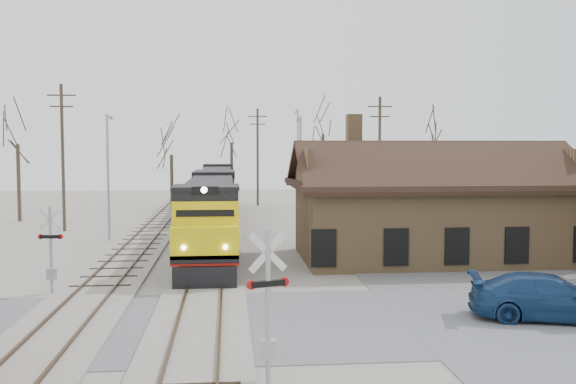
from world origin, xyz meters
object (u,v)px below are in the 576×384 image
at_px(depot, 431,215).
at_px(locomotive_lead, 210,214).
at_px(locomotive_trailing, 217,191).
at_px(parked_car, 550,297).

bearing_deg(depot, locomotive_lead, 168.90).
distance_m(depot, locomotive_trailing, 25.32).
bearing_deg(parked_car, depot, 15.50).
relative_size(depot, parked_car, 2.76).
relative_size(locomotive_lead, parked_car, 3.58).
relative_size(depot, locomotive_lead, 0.77).
height_order(locomotive_lead, locomotive_trailing, locomotive_lead).
bearing_deg(locomotive_lead, depot, -11.10).
distance_m(locomotive_trailing, parked_car, 36.99).
xyz_separation_m(depot, locomotive_lead, (-11.99, 2.35, -0.11)).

